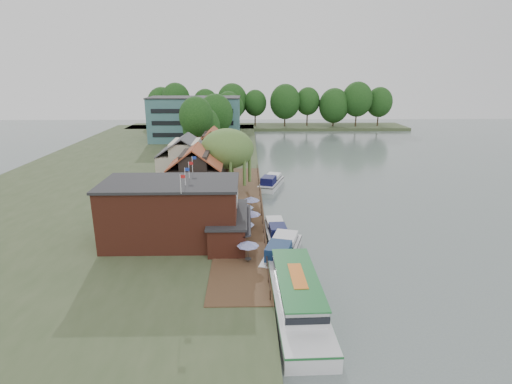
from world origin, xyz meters
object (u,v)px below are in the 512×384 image
object	(u,v)px
umbrella_0	(248,251)
cruiser_2	(271,181)
cottage_c	(213,150)
umbrella_4	(251,205)
umbrella_3	(246,212)
tour_boat	(298,296)
hotel_block	(195,119)
willow	(227,161)
swan	(288,292)
cruiser_1	(276,229)
cottage_b	(186,160)
umbrella_1	(245,230)
pub	(189,212)
cottage_a	(196,174)
umbrella_2	(251,219)
cruiser_0	(282,248)

from	to	relation	value
umbrella_0	cruiser_2	bearing A→B (deg)	82.42
cottage_c	umbrella_4	distance (m)	25.98
umbrella_3	tour_boat	size ratio (longest dim) A/B	0.16
hotel_block	willow	distance (m)	52.29
willow	swan	size ratio (longest dim) A/B	23.69
willow	umbrella_4	distance (m)	12.06
cruiser_1	cruiser_2	xyz separation A→B (m)	(0.67, 22.61, 0.12)
umbrella_3	cruiser_2	world-z (taller)	umbrella_3
cruiser_2	umbrella_0	bearing A→B (deg)	-79.76
willow	cruiser_1	distance (m)	18.78
umbrella_4	cottage_c	bearing A→B (deg)	106.27
umbrella_3	umbrella_4	world-z (taller)	same
cruiser_1	swan	size ratio (longest dim) A/B	20.70
cottage_b	umbrella_1	world-z (taller)	cottage_b
pub	umbrella_4	size ratio (longest dim) A/B	8.21
cruiser_1	cottage_a	bearing A→B (deg)	130.61
pub	willow	xyz separation A→B (m)	(3.50, 20.00, 1.56)
pub	umbrella_1	distance (m)	6.82
cottage_c	willow	xyz separation A→B (m)	(3.50, -14.00, 0.96)
umbrella_4	tour_boat	xyz separation A→B (m)	(3.84, -22.65, -0.64)
hotel_block	willow	size ratio (longest dim) A/B	2.44
umbrella_3	tour_boat	bearing A→B (deg)	-76.87
cruiser_1	swan	world-z (taller)	cruiser_1
umbrella_4	tour_boat	size ratio (longest dim) A/B	0.16
hotel_block	umbrella_2	world-z (taller)	hotel_block
hotel_block	cottage_b	xyz separation A→B (m)	(4.00, -46.00, -1.90)
swan	pub	bearing A→B (deg)	135.60
cottage_b	umbrella_3	distance (m)	21.73
cruiser_0	tour_boat	size ratio (longest dim) A/B	0.71
willow	cruiser_2	xyz separation A→B (m)	(7.50, 5.88, -5.00)
umbrella_2	umbrella_4	size ratio (longest dim) A/B	1.00
swan	willow	bearing A→B (deg)	103.02
umbrella_3	umbrella_0	bearing A→B (deg)	-88.60
willow	umbrella_1	size ratio (longest dim) A/B	4.39
tour_boat	umbrella_3	bearing A→B (deg)	101.56
cottage_b	umbrella_0	distance (m)	32.76
hotel_block	cruiser_1	distance (m)	70.42
hotel_block	umbrella_2	distance (m)	69.31
willow	umbrella_3	bearing A→B (deg)	-77.76
umbrella_4	cruiser_1	bearing A→B (deg)	-62.50
umbrella_1	umbrella_3	distance (m)	6.17
cottage_a	cottage_c	bearing A→B (deg)	86.99
umbrella_1	cruiser_1	xyz separation A→B (m)	(3.93, 3.24, -1.20)
pub	hotel_block	distance (m)	71.49
pub	cottage_b	xyz separation A→B (m)	(-4.00, 25.00, 0.60)
pub	cruiser_1	distance (m)	11.41
cruiser_0	cottage_c	bearing A→B (deg)	121.81
umbrella_3	swan	xyz separation A→B (m)	(4.01, -16.49, -2.07)
swan	umbrella_4	bearing A→B (deg)	99.51
umbrella_2	cruiser_2	distance (m)	22.70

